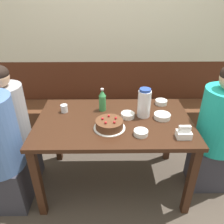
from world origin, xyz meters
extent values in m
plane|color=#4C4238|center=(0.00, 0.00, 0.00)|extent=(12.00, 12.00, 0.00)
cube|color=#4C2314|center=(0.00, 1.05, 0.47)|extent=(4.80, 0.04, 0.95)
cube|color=#56331E|center=(0.00, 0.83, 0.22)|extent=(2.76, 0.38, 0.45)
cube|color=#381E11|center=(0.00, 0.00, 0.72)|extent=(1.34, 0.81, 0.03)
cube|color=#381E11|center=(-0.62, -0.36, 0.35)|extent=(0.06, 0.06, 0.70)
cube|color=#381E11|center=(0.62, -0.36, 0.35)|extent=(0.06, 0.06, 0.70)
cube|color=#381E11|center=(-0.62, 0.36, 0.35)|extent=(0.06, 0.06, 0.70)
cube|color=#381E11|center=(0.62, 0.36, 0.35)|extent=(0.06, 0.06, 0.70)
cylinder|color=white|center=(-0.04, -0.13, 0.74)|extent=(0.26, 0.26, 0.01)
cylinder|color=#56331E|center=(-0.04, -0.13, 0.78)|extent=(0.22, 0.22, 0.07)
sphere|color=red|center=(-0.09, -0.12, 0.82)|extent=(0.02, 0.02, 0.02)
sphere|color=red|center=(-0.07, -0.18, 0.82)|extent=(0.02, 0.02, 0.02)
sphere|color=red|center=(0.00, -0.17, 0.82)|extent=(0.02, 0.02, 0.02)
sphere|color=red|center=(0.01, -0.11, 0.82)|extent=(0.02, 0.02, 0.02)
sphere|color=red|center=(-0.04, -0.07, 0.82)|extent=(0.02, 0.02, 0.02)
cylinder|color=white|center=(0.26, 0.07, 0.86)|extent=(0.11, 0.11, 0.24)
cylinder|color=#28479E|center=(0.26, 0.07, 0.99)|extent=(0.10, 0.10, 0.02)
cylinder|color=#388E4C|center=(-0.10, 0.18, 0.81)|extent=(0.07, 0.07, 0.15)
cone|color=#388E4C|center=(-0.10, 0.18, 0.91)|extent=(0.07, 0.07, 0.06)
cylinder|color=silver|center=(-0.10, 0.18, 0.95)|extent=(0.03, 0.03, 0.01)
cube|color=white|center=(0.52, -0.27, 0.77)|extent=(0.11, 0.08, 0.05)
cube|color=white|center=(0.52, -0.27, 0.82)|extent=(0.09, 0.03, 0.05)
cylinder|color=white|center=(0.12, 0.04, 0.76)|extent=(0.12, 0.12, 0.04)
cylinder|color=white|center=(0.20, -0.23, 0.76)|extent=(0.11, 0.11, 0.04)
cylinder|color=white|center=(0.42, 0.02, 0.76)|extent=(0.14, 0.14, 0.04)
cylinder|color=white|center=(0.47, 0.29, 0.76)|extent=(0.12, 0.12, 0.04)
cylinder|color=silver|center=(-0.45, 0.15, 0.77)|extent=(0.06, 0.06, 0.07)
cube|color=#33333D|center=(-0.93, 0.05, 0.23)|extent=(0.34, 0.30, 0.45)
cylinder|color=#99999E|center=(-0.93, 0.05, 0.74)|extent=(0.33, 0.33, 0.58)
cube|color=#33333D|center=(-0.93, -0.24, 0.23)|extent=(0.34, 0.30, 0.45)
cube|color=#33333D|center=(0.93, -0.02, 0.23)|extent=(0.34, 0.30, 0.45)
cylinder|color=#1EB2A3|center=(0.93, -0.02, 0.74)|extent=(0.37, 0.37, 0.58)
camera|label=1|loc=(-0.04, -1.62, 1.72)|focal=35.00mm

